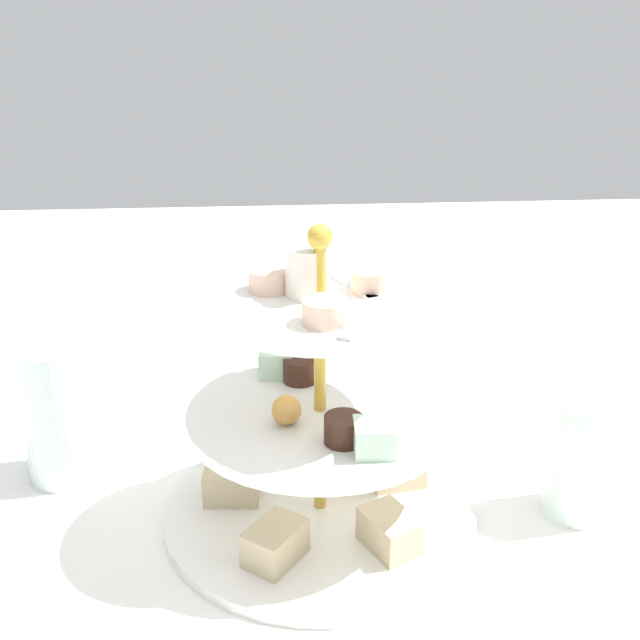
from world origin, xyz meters
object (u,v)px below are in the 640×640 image
object	(u,v)px
water_glass_mid_back	(581,457)
butter_knife_left	(343,368)
water_glass_tall_right	(59,412)
tiered_serving_stand	(320,437)

from	to	relation	value
water_glass_mid_back	butter_knife_left	bearing A→B (deg)	29.47
water_glass_tall_right	water_glass_mid_back	bearing A→B (deg)	-101.66
water_glass_mid_back	tiered_serving_stand	bearing A→B (deg)	87.27
tiered_serving_stand	water_glass_mid_back	bearing A→B (deg)	-92.73
tiered_serving_stand	water_glass_tall_right	bearing A→B (deg)	70.30
water_glass_tall_right	butter_knife_left	distance (m)	0.36
butter_knife_left	tiered_serving_stand	bearing A→B (deg)	100.02
water_glass_tall_right	butter_knife_left	size ratio (longest dim) A/B	0.79
tiered_serving_stand	water_glass_mid_back	world-z (taller)	tiered_serving_stand
tiered_serving_stand	water_glass_tall_right	xyz separation A→B (m)	(0.08, 0.24, -0.01)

